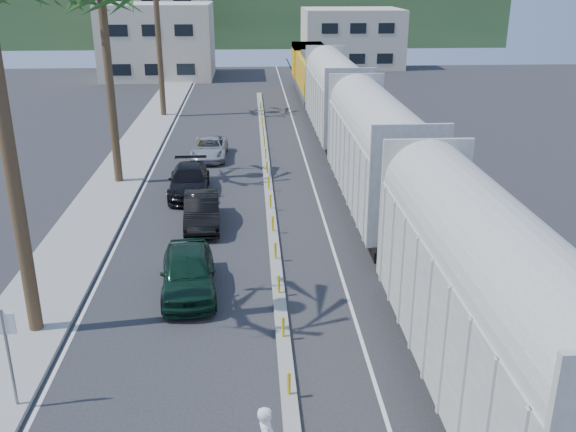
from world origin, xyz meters
name	(u,v)px	position (x,y,z in m)	size (l,w,h in m)	color
sidewalk	(125,167)	(-8.50, 25.00, 0.07)	(3.00, 90.00, 0.15)	gray
rails	(341,151)	(5.00, 28.00, 0.03)	(1.56, 100.00, 0.06)	black
median	(269,190)	(0.00, 19.96, 0.09)	(0.45, 60.00, 0.85)	gray
lane_markings	(231,166)	(-2.15, 25.00, 0.00)	(9.42, 90.00, 0.01)	silver
freight_train	(357,129)	(5.00, 22.06, 2.91)	(3.00, 60.94, 5.85)	#A7A599
street_sign	(7,345)	(-7.30, 2.00, 1.97)	(0.60, 0.08, 3.00)	slate
buildings	(205,30)	(-6.41, 71.66, 4.36)	(38.00, 27.00, 10.00)	beige
hillside	(253,6)	(0.00, 100.00, 6.00)	(80.00, 20.00, 12.00)	#385628
car_lead	(188,272)	(-3.28, 8.54, 0.82)	(2.35, 4.98, 1.64)	black
car_second	(202,211)	(-3.22, 15.18, 0.75)	(1.83, 4.61, 1.49)	black
car_third	(189,181)	(-4.19, 19.84, 0.74)	(2.27, 5.20, 1.49)	black
car_rear	(209,148)	(-3.53, 26.95, 0.65)	(2.26, 4.73, 1.30)	#B1B3B7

